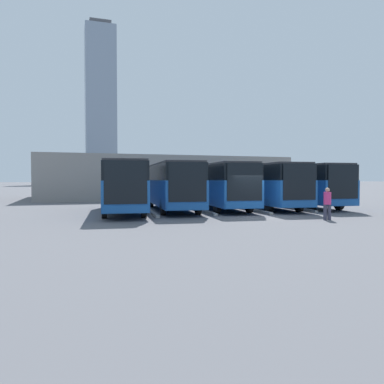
% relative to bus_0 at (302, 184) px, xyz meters
% --- Properties ---
extents(ground_plane, '(600.00, 600.00, 0.00)m').
position_rel_bus_0_xyz_m(ground_plane, '(7.33, 6.00, -1.88)').
color(ground_plane, '#5B5B60').
extents(bus_0, '(3.60, 11.31, 3.38)m').
position_rel_bus_0_xyz_m(bus_0, '(0.00, 0.00, 0.00)').
color(bus_0, '#19519E').
rests_on(bus_0, ground_plane).
extents(curb_divider_0, '(0.85, 6.46, 0.15)m').
position_rel_bus_0_xyz_m(curb_divider_0, '(1.83, 1.64, -1.81)').
color(curb_divider_0, '#9E9E99').
rests_on(curb_divider_0, ground_plane).
extents(bus_1, '(3.60, 11.31, 3.38)m').
position_rel_bus_0_xyz_m(bus_1, '(3.67, 0.39, 0.00)').
color(bus_1, '#19519E').
rests_on(bus_1, ground_plane).
extents(curb_divider_1, '(0.85, 6.46, 0.15)m').
position_rel_bus_0_xyz_m(curb_divider_1, '(5.50, 2.03, -1.81)').
color(curb_divider_1, '#9E9E99').
rests_on(curb_divider_1, ground_plane).
extents(bus_2, '(3.60, 11.31, 3.38)m').
position_rel_bus_0_xyz_m(bus_2, '(7.33, 0.08, 0.00)').
color(bus_2, '#19519E').
rests_on(bus_2, ground_plane).
extents(curb_divider_2, '(0.85, 6.46, 0.15)m').
position_rel_bus_0_xyz_m(curb_divider_2, '(9.16, 1.73, -1.81)').
color(curb_divider_2, '#9E9E99').
rests_on(curb_divider_2, ground_plane).
extents(bus_3, '(3.60, 11.31, 3.38)m').
position_rel_bus_0_xyz_m(bus_3, '(11.00, 0.16, 0.00)').
color(bus_3, '#19519E').
rests_on(bus_3, ground_plane).
extents(curb_divider_3, '(0.85, 6.46, 0.15)m').
position_rel_bus_0_xyz_m(curb_divider_3, '(12.83, 1.80, -1.81)').
color(curb_divider_3, '#9E9E99').
rests_on(curb_divider_3, ground_plane).
extents(bus_4, '(3.60, 11.31, 3.38)m').
position_rel_bus_0_xyz_m(bus_4, '(14.67, 1.00, 0.00)').
color(bus_4, '#19519E').
rests_on(bus_4, ground_plane).
extents(pedestrian, '(0.54, 0.54, 1.79)m').
position_rel_bus_0_xyz_m(pedestrian, '(4.45, 8.95, -0.92)').
color(pedestrian, '#38384C').
rests_on(pedestrian, ground_plane).
extents(station_building, '(28.41, 16.89, 4.88)m').
position_rel_bus_0_xyz_m(station_building, '(7.33, -19.33, 0.58)').
color(station_building, gray).
rests_on(station_building, ground_plane).
extents(office_tower, '(14.48, 14.48, 78.62)m').
position_rel_bus_0_xyz_m(office_tower, '(3.81, -163.55, 36.83)').
color(office_tower, '#7F8EA3').
rests_on(office_tower, ground_plane).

